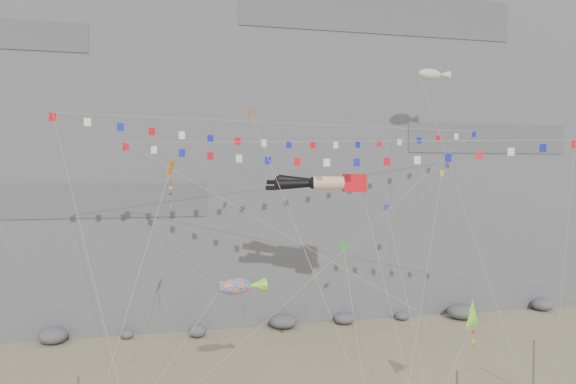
% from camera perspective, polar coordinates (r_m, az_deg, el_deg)
% --- Properties ---
extents(cliff, '(80.00, 28.00, 50.00)m').
position_cam_1_polar(cliff, '(67.27, -3.51, 10.94)').
color(cliff, slate).
rests_on(cliff, ground).
extents(talus_boulders, '(60.00, 3.00, 1.20)m').
position_cam_1_polar(talus_boulders, '(53.51, -0.47, -13.04)').
color(talus_boulders, slate).
rests_on(talus_boulders, ground).
extents(anchor_pole_right, '(0.12, 0.12, 3.67)m').
position_cam_1_polar(anchor_pole_right, '(40.90, 23.68, -16.09)').
color(anchor_pole_right, slate).
rests_on(anchor_pole_right, ground).
extents(legs_kite, '(7.65, 17.73, 20.43)m').
position_cam_1_polar(legs_kite, '(41.98, 3.95, 0.93)').
color(legs_kite, red).
rests_on(legs_kite, ground).
extents(flag_banner_upper, '(35.63, 16.49, 25.56)m').
position_cam_1_polar(flag_banner_upper, '(44.78, 1.31, 6.94)').
color(flag_banner_upper, red).
rests_on(flag_banner_upper, ground).
extents(flag_banner_lower, '(29.42, 11.15, 21.70)m').
position_cam_1_polar(flag_banner_lower, '(39.47, 5.51, 5.11)').
color(flag_banner_lower, red).
rests_on(flag_banner_lower, ground).
extents(harlequin_kite, '(5.56, 5.79, 16.09)m').
position_cam_1_polar(harlequin_kite, '(34.95, -11.86, 2.35)').
color(harlequin_kite, red).
rests_on(harlequin_kite, ground).
extents(fish_windsock, '(9.13, 5.54, 11.21)m').
position_cam_1_polar(fish_windsock, '(35.49, -5.37, -9.55)').
color(fish_windsock, orange).
rests_on(fish_windsock, ground).
extents(delta_kite, '(6.60, 4.51, 8.91)m').
position_cam_1_polar(delta_kite, '(34.90, 18.33, -12.09)').
color(delta_kite, '#FFED0D').
rests_on(delta_kite, ground).
extents(blimp_windsock, '(3.71, 15.43, 27.37)m').
position_cam_1_polar(blimp_windsock, '(52.56, 14.21, 11.45)').
color(blimp_windsock, beige).
rests_on(blimp_windsock, ground).
extents(small_kite_a, '(5.66, 12.16, 22.53)m').
position_cam_1_polar(small_kite_a, '(40.43, -3.66, 7.52)').
color(small_kite_a, orange).
rests_on(small_kite_a, ground).
extents(small_kite_b, '(2.57, 12.11, 16.66)m').
position_cam_1_polar(small_kite_b, '(41.61, 10.04, -2.01)').
color(small_kite_b, '#671B9D').
rests_on(small_kite_b, ground).
extents(small_kite_c, '(1.29, 7.27, 11.74)m').
position_cam_1_polar(small_kite_c, '(36.20, 5.68, -5.82)').
color(small_kite_c, green).
rests_on(small_kite_c, ground).
extents(small_kite_d, '(9.66, 12.54, 20.71)m').
position_cam_1_polar(small_kite_d, '(45.33, 15.31, 1.45)').
color(small_kite_d, yellow).
rests_on(small_kite_d, ground).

